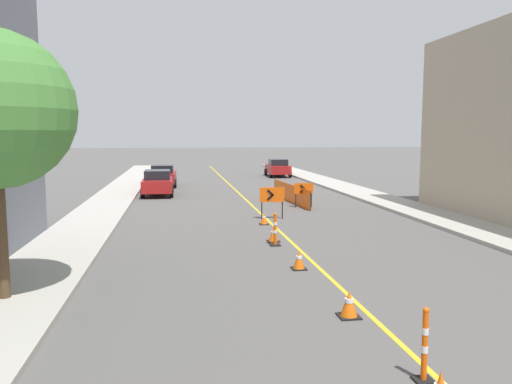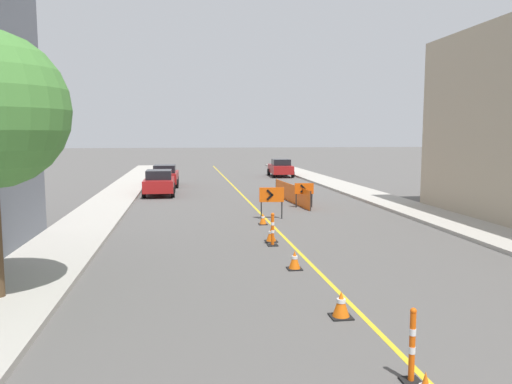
{
  "view_description": "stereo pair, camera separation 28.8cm",
  "coord_description": "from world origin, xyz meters",
  "px_view_note": "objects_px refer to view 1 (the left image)",
  "views": [
    {
      "loc": [
        -3.95,
        2.46,
        3.77
      ],
      "look_at": [
        -0.16,
        26.25,
        1.0
      ],
      "focal_mm": 35.0,
      "sensor_mm": 36.0,
      "label": 1
    },
    {
      "loc": [
        -3.67,
        2.42,
        3.77
      ],
      "look_at": [
        -0.16,
        26.25,
        1.0
      ],
      "focal_mm": 35.0,
      "sensor_mm": 36.0,
      "label": 2
    }
  ],
  "objects_px": {
    "traffic_cone_farthest": "(264,219)",
    "arrow_barricade_primary": "(272,196)",
    "arrow_barricade_secondary": "(304,190)",
    "parked_car_curb_far": "(278,168)",
    "traffic_cone_third": "(349,304)",
    "traffic_cone_fourth": "(299,260)",
    "delineator_post_front": "(425,350)",
    "delineator_post_rear": "(275,231)",
    "traffic_cone_fifth": "(273,234)",
    "parked_car_curb_mid": "(163,176)",
    "parked_car_curb_near": "(158,183)"
  },
  "relations": [
    {
      "from": "traffic_cone_fourth",
      "to": "parked_car_curb_near",
      "type": "xyz_separation_m",
      "value": [
        -4.55,
        18.21,
        0.54
      ]
    },
    {
      "from": "arrow_barricade_secondary",
      "to": "parked_car_curb_far",
      "type": "distance_m",
      "value": 19.39
    },
    {
      "from": "parked_car_curb_mid",
      "to": "parked_car_curb_far",
      "type": "xyz_separation_m",
      "value": [
        10.07,
        7.37,
        0.0
      ]
    },
    {
      "from": "traffic_cone_fourth",
      "to": "delineator_post_rear",
      "type": "distance_m",
      "value": 3.07
    },
    {
      "from": "traffic_cone_farthest",
      "to": "parked_car_curb_mid",
      "type": "xyz_separation_m",
      "value": [
        -4.6,
        16.5,
        0.56
      ]
    },
    {
      "from": "traffic_cone_fifth",
      "to": "parked_car_curb_near",
      "type": "bearing_deg",
      "value": 107.36
    },
    {
      "from": "traffic_cone_third",
      "to": "parked_car_curb_mid",
      "type": "height_order",
      "value": "parked_car_curb_mid"
    },
    {
      "from": "traffic_cone_third",
      "to": "parked_car_curb_mid",
      "type": "relative_size",
      "value": 0.13
    },
    {
      "from": "traffic_cone_third",
      "to": "parked_car_curb_mid",
      "type": "xyz_separation_m",
      "value": [
        -4.49,
        27.36,
        0.53
      ]
    },
    {
      "from": "arrow_barricade_primary",
      "to": "parked_car_curb_near",
      "type": "height_order",
      "value": "parked_car_curb_near"
    },
    {
      "from": "delineator_post_front",
      "to": "arrow_barricade_primary",
      "type": "xyz_separation_m",
      "value": [
        0.51,
        14.98,
        0.52
      ]
    },
    {
      "from": "traffic_cone_third",
      "to": "traffic_cone_fourth",
      "type": "height_order",
      "value": "traffic_cone_third"
    },
    {
      "from": "traffic_cone_fifth",
      "to": "parked_car_curb_mid",
      "type": "height_order",
      "value": "parked_car_curb_mid"
    },
    {
      "from": "traffic_cone_third",
      "to": "arrow_barricade_primary",
      "type": "xyz_separation_m",
      "value": [
        0.72,
        12.19,
        0.76
      ]
    },
    {
      "from": "arrow_barricade_secondary",
      "to": "parked_car_curb_far",
      "type": "height_order",
      "value": "parked_car_curb_far"
    },
    {
      "from": "arrow_barricade_primary",
      "to": "parked_car_curb_far",
      "type": "xyz_separation_m",
      "value": [
        4.86,
        22.53,
        -0.23
      ]
    },
    {
      "from": "arrow_barricade_secondary",
      "to": "delineator_post_front",
      "type": "bearing_deg",
      "value": -93.49
    },
    {
      "from": "traffic_cone_farthest",
      "to": "delineator_post_front",
      "type": "bearing_deg",
      "value": -89.6
    },
    {
      "from": "traffic_cone_third",
      "to": "arrow_barricade_secondary",
      "type": "height_order",
      "value": "arrow_barricade_secondary"
    },
    {
      "from": "traffic_cone_fifth",
      "to": "parked_car_curb_mid",
      "type": "distance_m",
      "value": 20.36
    },
    {
      "from": "traffic_cone_fifth",
      "to": "traffic_cone_farthest",
      "type": "distance_m",
      "value": 3.39
    },
    {
      "from": "delineator_post_front",
      "to": "parked_car_curb_mid",
      "type": "distance_m",
      "value": 30.52
    },
    {
      "from": "traffic_cone_third",
      "to": "traffic_cone_fifth",
      "type": "height_order",
      "value": "traffic_cone_third"
    },
    {
      "from": "traffic_cone_farthest",
      "to": "parked_car_curb_near",
      "type": "bearing_deg",
      "value": 113.26
    },
    {
      "from": "traffic_cone_fifth",
      "to": "arrow_barricade_primary",
      "type": "bearing_deg",
      "value": 79.69
    },
    {
      "from": "traffic_cone_fifth",
      "to": "traffic_cone_third",
      "type": "bearing_deg",
      "value": -88.93
    },
    {
      "from": "delineator_post_front",
      "to": "delineator_post_rear",
      "type": "relative_size",
      "value": 1.04
    },
    {
      "from": "parked_car_curb_mid",
      "to": "parked_car_curb_near",
      "type": "bearing_deg",
      "value": -90.11
    },
    {
      "from": "traffic_cone_fourth",
      "to": "parked_car_curb_far",
      "type": "bearing_deg",
      "value": 79.55
    },
    {
      "from": "traffic_cone_farthest",
      "to": "parked_car_curb_far",
      "type": "distance_m",
      "value": 24.49
    },
    {
      "from": "traffic_cone_fifth",
      "to": "parked_car_curb_near",
      "type": "height_order",
      "value": "parked_car_curb_near"
    },
    {
      "from": "traffic_cone_fourth",
      "to": "parked_car_curb_far",
      "type": "distance_m",
      "value": 31.47
    },
    {
      "from": "parked_car_curb_mid",
      "to": "delineator_post_rear",
      "type": "bearing_deg",
      "value": -76.36
    },
    {
      "from": "delineator_post_rear",
      "to": "parked_car_curb_near",
      "type": "relative_size",
      "value": 0.26
    },
    {
      "from": "traffic_cone_third",
      "to": "parked_car_curb_near",
      "type": "distance_m",
      "value": 22.49
    },
    {
      "from": "arrow_barricade_secondary",
      "to": "parked_car_curb_near",
      "type": "distance_m",
      "value": 10.08
    },
    {
      "from": "traffic_cone_third",
      "to": "delineator_post_rear",
      "type": "xyz_separation_m",
      "value": [
        -0.2,
        6.85,
        0.22
      ]
    },
    {
      "from": "traffic_cone_fourth",
      "to": "arrow_barricade_primary",
      "type": "relative_size",
      "value": 0.37
    },
    {
      "from": "arrow_barricade_primary",
      "to": "traffic_cone_fourth",
      "type": "bearing_deg",
      "value": -90.98
    },
    {
      "from": "arrow_barricade_secondary",
      "to": "parked_car_curb_mid",
      "type": "bearing_deg",
      "value": 127.67
    },
    {
      "from": "parked_car_curb_near",
      "to": "traffic_cone_farthest",
      "type": "bearing_deg",
      "value": -66.87
    },
    {
      "from": "traffic_cone_fourth",
      "to": "delineator_post_rear",
      "type": "relative_size",
      "value": 0.47
    },
    {
      "from": "delineator_post_front",
      "to": "parked_car_curb_near",
      "type": "xyz_separation_m",
      "value": [
        -4.88,
        24.79,
        0.29
      ]
    },
    {
      "from": "arrow_barricade_primary",
      "to": "parked_car_curb_mid",
      "type": "distance_m",
      "value": 16.04
    },
    {
      "from": "traffic_cone_third",
      "to": "traffic_cone_fourth",
      "type": "relative_size",
      "value": 1.04
    },
    {
      "from": "traffic_cone_farthest",
      "to": "traffic_cone_third",
      "type": "bearing_deg",
      "value": -90.58
    },
    {
      "from": "arrow_barricade_primary",
      "to": "parked_car_curb_near",
      "type": "relative_size",
      "value": 0.33
    },
    {
      "from": "arrow_barricade_primary",
      "to": "parked_car_curb_near",
      "type": "distance_m",
      "value": 11.19
    },
    {
      "from": "traffic_cone_farthest",
      "to": "arrow_barricade_primary",
      "type": "xyz_separation_m",
      "value": [
        0.61,
        1.33,
        0.79
      ]
    },
    {
      "from": "traffic_cone_fourth",
      "to": "delineator_post_rear",
      "type": "height_order",
      "value": "delineator_post_rear"
    }
  ]
}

